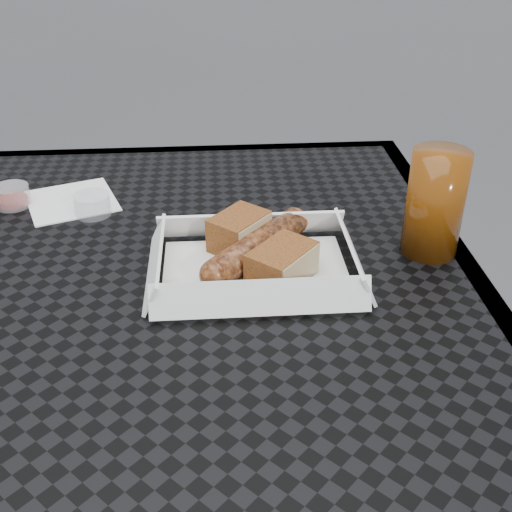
{
  "coord_description": "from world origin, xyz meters",
  "views": [
    {
      "loc": [
        0.08,
        -0.66,
        1.16
      ],
      "look_at": [
        0.12,
        -0.03,
        0.78
      ],
      "focal_mm": 45.0,
      "sensor_mm": 36.0,
      "label": 1
    }
  ],
  "objects_px": {
    "patio_table": "(157,320)",
    "food_tray": "(255,272)",
    "bratwurst": "(257,246)",
    "drink_glass": "(435,203)"
  },
  "relations": [
    {
      "from": "patio_table",
      "to": "food_tray",
      "type": "xyz_separation_m",
      "value": [
        0.12,
        -0.02,
        0.08
      ]
    },
    {
      "from": "bratwurst",
      "to": "drink_glass",
      "type": "height_order",
      "value": "drink_glass"
    },
    {
      "from": "patio_table",
      "to": "bratwurst",
      "type": "height_order",
      "value": "bratwurst"
    },
    {
      "from": "bratwurst",
      "to": "drink_glass",
      "type": "bearing_deg",
      "value": 2.92
    },
    {
      "from": "patio_table",
      "to": "drink_glass",
      "type": "xyz_separation_m",
      "value": [
        0.35,
        0.02,
        0.14
      ]
    },
    {
      "from": "patio_table",
      "to": "food_tray",
      "type": "height_order",
      "value": "food_tray"
    },
    {
      "from": "patio_table",
      "to": "bratwurst",
      "type": "bearing_deg",
      "value": 4.24
    },
    {
      "from": "patio_table",
      "to": "bratwurst",
      "type": "distance_m",
      "value": 0.16
    },
    {
      "from": "patio_table",
      "to": "bratwurst",
      "type": "xyz_separation_m",
      "value": [
        0.13,
        0.01,
        0.1
      ]
    },
    {
      "from": "food_tray",
      "to": "bratwurst",
      "type": "relative_size",
      "value": 1.4
    }
  ]
}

